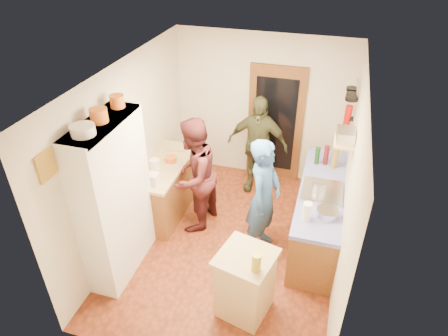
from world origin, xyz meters
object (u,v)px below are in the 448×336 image
at_px(right_counter_base, 318,215).
at_px(person_back, 258,145).
at_px(hutch_body, 115,200).
at_px(island_base, 245,285).
at_px(person_left, 197,175).
at_px(person_hob, 265,199).

distance_m(right_counter_base, person_back, 1.57).
xyz_separation_m(hutch_body, island_base, (1.78, -0.29, -0.67)).
relative_size(right_counter_base, person_left, 1.22).
relative_size(person_left, person_back, 1.03).
distance_m(hutch_body, island_base, 1.92).
bearing_deg(island_base, person_hob, 90.38).
xyz_separation_m(person_left, person_back, (0.66, 1.17, -0.03)).
distance_m(hutch_body, person_back, 2.67).
bearing_deg(person_left, person_back, 160.04).
distance_m(hutch_body, right_counter_base, 2.90).
distance_m(hutch_body, person_left, 1.33).
bearing_deg(island_base, person_left, 127.78).
xyz_separation_m(hutch_body, person_hob, (1.77, 0.84, -0.22)).
distance_m(island_base, person_hob, 1.21).
bearing_deg(hutch_body, person_left, 57.87).
height_order(right_counter_base, person_left, person_left).
relative_size(right_counter_base, island_base, 2.56).
relative_size(right_counter_base, person_back, 1.26).
bearing_deg(person_left, person_hob, 85.43).
relative_size(island_base, person_hob, 0.49).
xyz_separation_m(island_base, person_hob, (-0.01, 1.13, 0.45)).
relative_size(hutch_body, person_left, 1.22).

